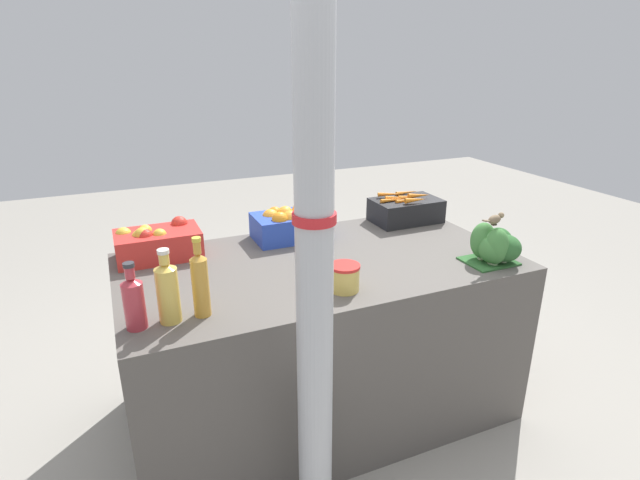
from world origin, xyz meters
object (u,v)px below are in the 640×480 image
at_px(support_pole, 314,254).
at_px(broccoli_pile, 495,246).
at_px(orange_crate, 290,223).
at_px(apple_crate, 157,242).
at_px(sparrow_bird, 495,219).
at_px(juice_bottle_amber, 200,283).
at_px(carrot_crate, 406,210).
at_px(juice_bottle_ruby, 134,301).
at_px(pickle_jar, 345,277).
at_px(juice_bottle_golden, 168,291).

distance_m(support_pole, broccoli_pile, 1.09).
bearing_deg(orange_crate, apple_crate, -179.94).
bearing_deg(sparrow_bird, juice_bottle_amber, 167.96).
bearing_deg(apple_crate, support_pole, -69.65).
xyz_separation_m(orange_crate, juice_bottle_amber, (-0.56, -0.62, 0.05)).
relative_size(broccoli_pile, sparrow_bird, 1.78).
height_order(carrot_crate, juice_bottle_ruby, juice_bottle_ruby).
xyz_separation_m(carrot_crate, sparrow_bird, (0.02, -0.66, 0.14)).
relative_size(apple_crate, carrot_crate, 1.00).
height_order(support_pole, pickle_jar, support_pole).
height_order(juice_bottle_golden, sparrow_bird, juice_bottle_golden).
distance_m(orange_crate, juice_bottle_ruby, 1.00).
xyz_separation_m(juice_bottle_amber, pickle_jar, (0.55, -0.02, -0.07)).
height_order(apple_crate, broccoli_pile, broccoli_pile).
bearing_deg(carrot_crate, sparrow_bird, -87.91).
xyz_separation_m(broccoli_pile, juice_bottle_golden, (-1.40, 0.04, 0.04)).
xyz_separation_m(orange_crate, broccoli_pile, (0.73, -0.66, 0.00)).
distance_m(juice_bottle_golden, pickle_jar, 0.67).
bearing_deg(sparrow_bird, orange_crate, 126.59).
relative_size(juice_bottle_ruby, pickle_jar, 1.97).
xyz_separation_m(juice_bottle_ruby, juice_bottle_golden, (0.11, -0.00, 0.02)).
distance_m(orange_crate, juice_bottle_amber, 0.84).
bearing_deg(apple_crate, pickle_jar, -45.35).
distance_m(support_pole, apple_crate, 1.08).
bearing_deg(orange_crate, carrot_crate, -0.22).
distance_m(apple_crate, pickle_jar, 0.91).
height_order(support_pole, orange_crate, support_pole).
bearing_deg(support_pole, broccoli_pile, 17.97).
bearing_deg(sparrow_bird, apple_crate, 143.63).
distance_m(carrot_crate, sparrow_bird, 0.67).
xyz_separation_m(apple_crate, juice_bottle_ruby, (-0.14, -0.62, 0.03)).
relative_size(orange_crate, juice_bottle_golden, 1.38).
distance_m(apple_crate, juice_bottle_ruby, 0.64).
bearing_deg(pickle_jar, juice_bottle_amber, 177.77).
xyz_separation_m(orange_crate, carrot_crate, (0.68, -0.00, -0.01)).
bearing_deg(apple_crate, juice_bottle_ruby, -102.71).
distance_m(broccoli_pile, juice_bottle_amber, 1.29).
bearing_deg(carrot_crate, juice_bottle_ruby, -157.10).
bearing_deg(orange_crate, broccoli_pile, -42.19).
bearing_deg(support_pole, apple_crate, 110.35).
distance_m(carrot_crate, pickle_jar, 0.94).
distance_m(juice_bottle_ruby, pickle_jar, 0.78).
distance_m(orange_crate, pickle_jar, 0.65).
bearing_deg(orange_crate, pickle_jar, -90.81).
distance_m(juice_bottle_golden, sparrow_bird, 1.38).
xyz_separation_m(apple_crate, juice_bottle_golden, (-0.03, -0.62, 0.04)).
bearing_deg(juice_bottle_amber, sparrow_bird, -1.65).
bearing_deg(juice_bottle_ruby, broccoli_pile, -1.35).
bearing_deg(apple_crate, juice_bottle_amber, -82.39).
distance_m(carrot_crate, juice_bottle_golden, 1.49).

